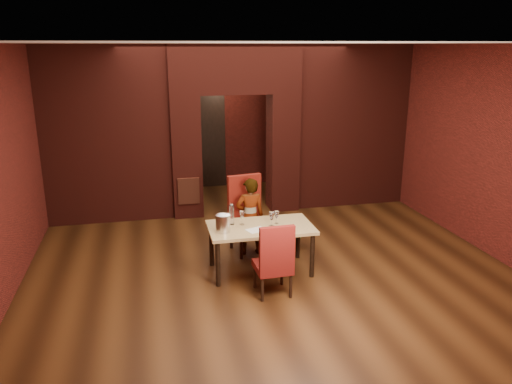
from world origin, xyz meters
TOP-DOWN VIEW (x-y plane):
  - floor at (0.00, 0.00)m, footprint 8.00×8.00m
  - ceiling at (0.00, 0.00)m, footprint 7.00×8.00m
  - wall_back at (0.00, 4.00)m, footprint 7.00×0.04m
  - wall_front at (0.00, -4.00)m, footprint 7.00×0.04m
  - wall_left at (-3.50, 0.00)m, footprint 0.04×8.00m
  - wall_right at (3.50, 0.00)m, footprint 0.04×8.00m
  - pillar_left at (-0.95, 2.00)m, footprint 0.55×0.55m
  - pillar_right at (0.95, 2.00)m, footprint 0.55×0.55m
  - lintel at (0.00, 2.00)m, footprint 2.45×0.55m
  - wing_wall_left at (-2.36, 2.00)m, footprint 2.28×0.35m
  - wing_wall_right at (2.36, 2.00)m, footprint 2.28×0.35m
  - vent_panel at (-0.95, 1.71)m, footprint 0.40×0.03m
  - rear_door at (-0.40, 3.94)m, footprint 0.90×0.08m
  - rear_door_frame at (-0.40, 3.90)m, footprint 1.02×0.04m
  - dining_table at (-0.16, -0.81)m, footprint 1.50×0.85m
  - chair_far at (-0.16, -0.07)m, footprint 0.63×0.63m
  - chair_near at (-0.16, -1.50)m, footprint 0.47×0.47m
  - person_seated at (-0.17, -0.14)m, footprint 0.46×0.31m
  - wine_glass_a at (-0.41, -0.71)m, footprint 0.08×0.08m
  - wine_glass_b at (-0.01, -0.85)m, footprint 0.08×0.08m
  - wine_glass_c at (0.09, -0.77)m, footprint 0.08×0.08m
  - tasting_sheet at (-0.25, -0.96)m, footprint 0.32×0.27m
  - wine_bucket at (-0.72, -0.93)m, footprint 0.20×0.20m
  - water_bottle at (-0.55, -0.65)m, footprint 0.07×0.07m
  - potted_plant at (0.59, -0.02)m, footprint 0.49×0.46m

SIDE VIEW (x-z plane):
  - floor at x=0.00m, z-range 0.00..0.00m
  - potted_plant at x=0.59m, z-range 0.00..0.43m
  - dining_table at x=-0.16m, z-range 0.00..0.70m
  - chair_near at x=-0.16m, z-range 0.00..1.01m
  - vent_panel at x=-0.95m, z-range 0.30..0.80m
  - chair_far at x=-0.16m, z-range 0.00..1.21m
  - person_seated at x=-0.17m, z-range 0.00..1.23m
  - tasting_sheet at x=-0.25m, z-range 0.70..0.70m
  - wine_glass_c at x=0.09m, z-range 0.70..0.89m
  - wine_glass_a at x=-0.41m, z-range 0.70..0.90m
  - wine_glass_b at x=-0.01m, z-range 0.70..0.91m
  - wine_bucket at x=-0.72m, z-range 0.70..0.95m
  - water_bottle at x=-0.55m, z-range 0.70..1.01m
  - rear_door at x=-0.40m, z-range 0.00..2.10m
  - rear_door_frame at x=-0.40m, z-range -0.06..2.16m
  - pillar_left at x=-0.95m, z-range 0.00..2.30m
  - pillar_right at x=0.95m, z-range 0.00..2.30m
  - wall_back at x=0.00m, z-range 0.00..3.20m
  - wall_front at x=0.00m, z-range 0.00..3.20m
  - wall_left at x=-3.50m, z-range 0.00..3.20m
  - wall_right at x=3.50m, z-range 0.00..3.20m
  - wing_wall_left at x=-2.36m, z-range 0.00..3.20m
  - wing_wall_right at x=2.36m, z-range 0.00..3.20m
  - lintel at x=0.00m, z-range 2.30..3.20m
  - ceiling at x=0.00m, z-range 3.18..3.22m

